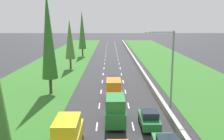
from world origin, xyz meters
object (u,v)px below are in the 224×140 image
object	(u,v)px
poplar_tree_fourth	(82,30)
street_light_mast	(169,65)
poplar_tree_third	(70,39)
red_sedan_centre_lane	(112,81)
orange_van_centre_lane	(114,90)
yellow_van_left_lane	(68,135)
green_hatchback_right_lane_third	(149,119)
green_van_centre_lane	(115,110)
poplar_tree_second	(48,36)

from	to	relation	value
poplar_tree_fourth	street_light_mast	distance (m)	46.29
poplar_tree_third	red_sedan_centre_lane	bearing A→B (deg)	-58.33
poplar_tree_third	orange_van_centre_lane	bearing A→B (deg)	-67.88
yellow_van_left_lane	green_hatchback_right_lane_third	size ratio (longest dim) A/B	1.26
green_hatchback_right_lane_third	poplar_tree_third	world-z (taller)	poplar_tree_third
red_sedan_centre_lane	poplar_tree_fourth	xyz separation A→B (m)	(-8.21, 33.15, 6.67)
green_van_centre_lane	poplar_tree_third	distance (m)	30.35
green_van_centre_lane	green_hatchback_right_lane_third	xyz separation A→B (m)	(3.22, -0.96, -0.56)
yellow_van_left_lane	street_light_mast	xyz separation A→B (m)	(9.82, 9.26, 3.83)
green_hatchback_right_lane_third	red_sedan_centre_lane	world-z (taller)	green_hatchback_right_lane_third
green_van_centre_lane	green_hatchback_right_lane_third	distance (m)	3.41
poplar_tree_second	street_light_mast	world-z (taller)	poplar_tree_second
green_van_centre_lane	street_light_mast	size ratio (longest dim) A/B	0.54
red_sedan_centre_lane	street_light_mast	world-z (taller)	street_light_mast
yellow_van_left_lane	green_hatchback_right_lane_third	world-z (taller)	yellow_van_left_lane
green_hatchback_right_lane_third	orange_van_centre_lane	world-z (taller)	orange_van_centre_lane
poplar_tree_fourth	street_light_mast	world-z (taller)	poplar_tree_fourth
green_hatchback_right_lane_third	poplar_tree_second	distance (m)	18.10
green_hatchback_right_lane_third	poplar_tree_fourth	size ratio (longest dim) A/B	0.30
green_hatchback_right_lane_third	poplar_tree_second	world-z (taller)	poplar_tree_second
green_van_centre_lane	orange_van_centre_lane	world-z (taller)	same
orange_van_centre_lane	poplar_tree_second	xyz separation A→B (m)	(-8.76, 3.46, 6.67)
orange_van_centre_lane	red_sedan_centre_lane	distance (m)	7.54
yellow_van_left_lane	green_van_centre_lane	world-z (taller)	same
yellow_van_left_lane	poplar_tree_third	bearing A→B (deg)	98.47
poplar_tree_second	orange_van_centre_lane	bearing A→B (deg)	-21.55
green_van_centre_lane	poplar_tree_third	xyz separation A→B (m)	(-8.85, 28.62, 4.84)
poplar_tree_third	yellow_van_left_lane	bearing A→B (deg)	-81.53
green_hatchback_right_lane_third	poplar_tree_fourth	world-z (taller)	poplar_tree_fourth
street_light_mast	yellow_van_left_lane	bearing A→B (deg)	-136.69
poplar_tree_third	street_light_mast	size ratio (longest dim) A/B	1.15
poplar_tree_fourth	poplar_tree_third	bearing A→B (deg)	-91.50
green_van_centre_lane	yellow_van_left_lane	bearing A→B (deg)	-124.25
green_hatchback_right_lane_third	street_light_mast	bearing A→B (deg)	58.79
green_van_centre_lane	orange_van_centre_lane	xyz separation A→B (m)	(-0.06, 6.99, 0.00)
green_van_centre_lane	poplar_tree_third	world-z (taller)	poplar_tree_third
poplar_tree_fourth	poplar_tree_second	bearing A→B (deg)	-90.72
yellow_van_left_lane	poplar_tree_third	xyz separation A→B (m)	(-5.09, 34.16, 4.84)
green_hatchback_right_lane_third	orange_van_centre_lane	bearing A→B (deg)	112.42
yellow_van_left_lane	red_sedan_centre_lane	distance (m)	20.37
poplar_tree_fourth	green_hatchback_right_lane_third	bearing A→B (deg)	-76.61
green_van_centre_lane	poplar_tree_fourth	bearing A→B (deg)	99.95
yellow_van_left_lane	poplar_tree_fourth	distance (m)	53.73
green_hatchback_right_lane_third	poplar_tree_third	size ratio (longest dim) A/B	0.38
red_sedan_centre_lane	green_van_centre_lane	bearing A→B (deg)	-89.43
orange_van_centre_lane	poplar_tree_second	bearing A→B (deg)	158.45
green_hatchback_right_lane_third	red_sedan_centre_lane	bearing A→B (deg)	102.27
poplar_tree_second	poplar_tree_third	distance (m)	18.26
green_van_centre_lane	street_light_mast	world-z (taller)	street_light_mast
red_sedan_centre_lane	street_light_mast	size ratio (longest dim) A/B	0.50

